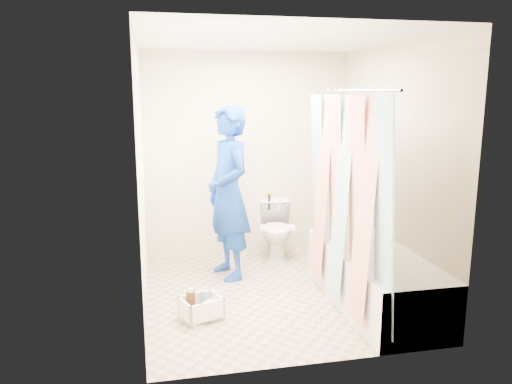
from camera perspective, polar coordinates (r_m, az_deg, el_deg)
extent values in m
plane|color=tan|center=(4.98, 1.97, -11.55)|extent=(2.60, 2.60, 0.00)
cube|color=white|center=(4.60, 2.18, 17.12)|extent=(2.40, 2.60, 0.02)
cube|color=#C1AE94|center=(5.90, -0.96, 4.20)|extent=(2.40, 0.02, 2.40)
cube|color=#C1AE94|center=(3.42, 7.29, -1.23)|extent=(2.40, 0.02, 2.40)
cube|color=#C1AE94|center=(4.51, -12.91, 1.66)|extent=(0.02, 2.60, 2.40)
cube|color=#C1AE94|center=(5.06, 15.39, 2.58)|extent=(0.02, 2.60, 2.40)
cube|color=silver|center=(4.78, 13.33, -9.63)|extent=(0.70, 1.75, 0.50)
cube|color=white|center=(4.71, 13.44, -7.24)|extent=(0.58, 1.63, 0.06)
cylinder|color=silver|center=(4.34, 10.34, 11.34)|extent=(0.02, 1.90, 0.02)
cube|color=silver|center=(4.43, 9.91, -0.76)|extent=(0.06, 1.75, 1.80)
imported|color=white|center=(5.93, 2.33, -4.34)|extent=(0.46, 0.70, 0.67)
cube|color=white|center=(5.81, 2.44, -4.08)|extent=(0.43, 0.24, 0.03)
cylinder|color=black|center=(6.02, 1.51, -1.09)|extent=(0.03, 0.03, 0.20)
cylinder|color=gold|center=(5.99, 1.52, -0.09)|extent=(0.05, 0.05, 0.03)
cylinder|color=white|center=(6.03, 2.69, -1.24)|extent=(0.02, 0.02, 0.16)
imported|color=#0E0D8A|center=(5.19, -3.18, -0.13)|extent=(0.61, 0.76, 1.81)
cube|color=white|center=(4.49, -6.25, -14.03)|extent=(0.40, 0.36, 0.03)
cube|color=white|center=(4.40, -8.13, -13.47)|extent=(0.11, 0.26, 0.20)
cube|color=white|center=(4.52, -4.47, -12.69)|extent=(0.11, 0.26, 0.20)
cube|color=white|center=(4.36, -5.56, -13.66)|extent=(0.32, 0.13, 0.20)
cube|color=white|center=(4.56, -6.95, -12.52)|extent=(0.32, 0.13, 0.20)
cylinder|color=#43250D|center=(4.45, -7.45, -12.55)|extent=(0.08, 0.08, 0.22)
cylinder|color=silver|center=(4.52, -5.82, -12.28)|extent=(0.07, 0.07, 0.20)
cylinder|color=beige|center=(4.42, -5.69, -13.22)|extent=(0.05, 0.05, 0.14)
cylinder|color=#43250D|center=(4.39, -6.81, -13.98)|extent=(0.07, 0.07, 0.07)
cylinder|color=#EDA845|center=(4.37, -6.82, -13.51)|extent=(0.07, 0.07, 0.01)
imported|color=white|center=(4.45, -4.86, -12.57)|extent=(0.13, 0.13, 0.21)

